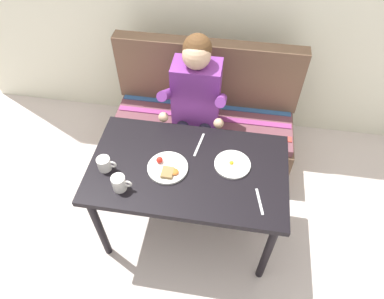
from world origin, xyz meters
TOP-DOWN VIEW (x-y plane):
  - ground_plane at (0.00, 0.00)m, footprint 8.00×8.00m
  - table at (0.00, 0.00)m, footprint 1.20×0.70m
  - couch at (0.00, 0.76)m, footprint 1.44×0.56m
  - person at (-0.05, 0.59)m, footprint 0.45×0.61m
  - plate_breakfast at (-0.12, -0.04)m, footprint 0.24×0.24m
  - plate_eggs at (0.26, 0.06)m, footprint 0.22×0.22m
  - coffee_mug at (-0.36, -0.21)m, footprint 0.12×0.08m
  - coffee_mug_second at (-0.49, -0.09)m, footprint 0.12×0.08m
  - fork at (0.43, -0.18)m, footprint 0.05×0.17m
  - knife at (0.04, 0.19)m, footprint 0.05×0.20m

SIDE VIEW (x-z plane):
  - ground_plane at x=0.00m, z-range 0.00..0.00m
  - couch at x=0.00m, z-range -0.17..0.83m
  - table at x=0.00m, z-range 0.28..1.01m
  - fork at x=0.43m, z-range 0.73..0.73m
  - knife at x=0.04m, z-range 0.73..0.73m
  - plate_eggs at x=0.26m, z-range 0.72..0.76m
  - person at x=-0.05m, z-range 0.13..1.35m
  - plate_breakfast at x=-0.12m, z-range 0.72..0.77m
  - coffee_mug_second at x=-0.49m, z-range 0.73..0.82m
  - coffee_mug at x=-0.36m, z-range 0.73..0.83m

